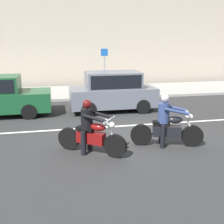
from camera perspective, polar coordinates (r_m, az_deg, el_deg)
The scene contains 7 objects.
ground_plane at distance 9.76m, azimuth 4.12°, elevation -4.41°, with size 80.00×80.00×0.00m, color #2C2C2C.
sidewalk_slab at distance 17.35m, azimuth -3.03°, elevation 4.23°, with size 40.00×4.40×0.14m, color #99968E.
lane_marking_stripe at distance 10.81m, azimuth 6.96°, elevation -2.57°, with size 18.00×0.14×0.01m, color silver.
motorcycle_with_rider_denim_blue at distance 8.59m, azimuth 11.21°, elevation -2.68°, with size 2.17×0.86×1.62m.
motorcycle_with_rider_black_leather at distance 7.90m, azimuth -4.45°, elevation -4.10°, with size 1.84×1.33×1.57m.
parked_hatchback_slate_gray at distance 12.67m, azimuth 0.17°, elevation 4.39°, with size 3.89×1.76×1.80m.
street_sign_post at distance 17.65m, azimuth -1.59°, elevation 9.73°, with size 0.44×0.08×2.56m.
Camera 1 is at (-2.54, -8.88, 3.16)m, focal length 44.34 mm.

